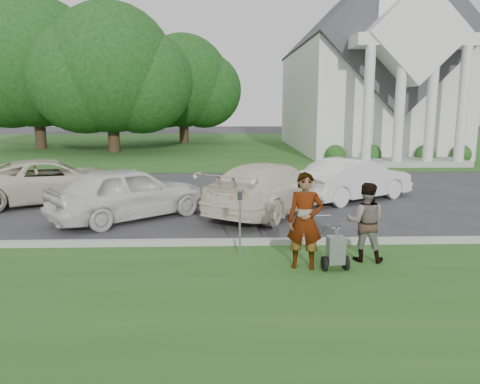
{
  "coord_description": "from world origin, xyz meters",
  "views": [
    {
      "loc": [
        -0.54,
        -9.68,
        3.16
      ],
      "look_at": [
        -0.24,
        0.0,
        1.34
      ],
      "focal_mm": 35.0,
      "sensor_mm": 36.0,
      "label": 1
    }
  ],
  "objects_px": {
    "striping_cart": "(335,251)",
    "car_d": "(354,179)",
    "person_right": "(365,223)",
    "car_b": "(128,193)",
    "church": "(364,63)",
    "car_a": "(52,181)",
    "tree_left": "(111,74)",
    "parking_meter_near": "(240,215)",
    "person_left": "(305,222)",
    "tree_back": "(183,85)",
    "car_c": "(270,188)",
    "tree_far": "(35,68)"
  },
  "relations": [
    {
      "from": "person_right",
      "to": "parking_meter_near",
      "type": "distance_m",
      "value": 2.57
    },
    {
      "from": "striping_cart",
      "to": "tree_left",
      "type": "bearing_deg",
      "value": 106.94
    },
    {
      "from": "car_b",
      "to": "person_right",
      "type": "bearing_deg",
      "value": -163.38
    },
    {
      "from": "person_left",
      "to": "tree_far",
      "type": "bearing_deg",
      "value": 133.26
    },
    {
      "from": "tree_left",
      "to": "tree_back",
      "type": "height_order",
      "value": "tree_left"
    },
    {
      "from": "person_left",
      "to": "car_b",
      "type": "xyz_separation_m",
      "value": [
        -4.23,
        4.17,
        -0.19
      ]
    },
    {
      "from": "parking_meter_near",
      "to": "car_a",
      "type": "xyz_separation_m",
      "value": [
        -6.0,
        5.78,
        -0.18
      ]
    },
    {
      "from": "tree_left",
      "to": "tree_far",
      "type": "relative_size",
      "value": 0.91
    },
    {
      "from": "tree_left",
      "to": "car_b",
      "type": "xyz_separation_m",
      "value": [
        4.77,
        -18.81,
        -4.36
      ]
    },
    {
      "from": "person_left",
      "to": "car_a",
      "type": "xyz_separation_m",
      "value": [
        -7.23,
        6.63,
        -0.23
      ]
    },
    {
      "from": "church",
      "to": "car_a",
      "type": "xyz_separation_m",
      "value": [
        -15.25,
        -17.47,
        -5.23
      ]
    },
    {
      "from": "tree_left",
      "to": "car_d",
      "type": "relative_size",
      "value": 2.51
    },
    {
      "from": "person_right",
      "to": "striping_cart",
      "type": "bearing_deg",
      "value": 51.69
    },
    {
      "from": "tree_far",
      "to": "person_right",
      "type": "height_order",
      "value": "tree_far"
    },
    {
      "from": "tree_far",
      "to": "parking_meter_near",
      "type": "distance_m",
      "value": 29.06
    },
    {
      "from": "tree_back",
      "to": "car_d",
      "type": "height_order",
      "value": "tree_back"
    },
    {
      "from": "striping_cart",
      "to": "car_d",
      "type": "bearing_deg",
      "value": 66.31
    },
    {
      "from": "car_c",
      "to": "tree_far",
      "type": "bearing_deg",
      "value": -20.53
    },
    {
      "from": "tree_left",
      "to": "car_a",
      "type": "distance_m",
      "value": 17.02
    },
    {
      "from": "tree_far",
      "to": "striping_cart",
      "type": "relative_size",
      "value": 11.53
    },
    {
      "from": "striping_cart",
      "to": "car_b",
      "type": "xyz_separation_m",
      "value": [
        -4.81,
        4.31,
        0.36
      ]
    },
    {
      "from": "church",
      "to": "tree_left",
      "type": "relative_size",
      "value": 2.27
    },
    {
      "from": "tree_back",
      "to": "car_c",
      "type": "xyz_separation_m",
      "value": [
        4.8,
        -26.11,
        -3.98
      ]
    },
    {
      "from": "car_c",
      "to": "tree_back",
      "type": "bearing_deg",
      "value": -45.15
    },
    {
      "from": "tree_left",
      "to": "tree_far",
      "type": "distance_m",
      "value": 6.73
    },
    {
      "from": "car_b",
      "to": "person_left",
      "type": "bearing_deg",
      "value": -173.69
    },
    {
      "from": "tree_far",
      "to": "car_a",
      "type": "xyz_separation_m",
      "value": [
        7.77,
        -19.35,
        -4.99
      ]
    },
    {
      "from": "person_left",
      "to": "car_c",
      "type": "height_order",
      "value": "person_left"
    },
    {
      "from": "tree_back",
      "to": "car_a",
      "type": "height_order",
      "value": "tree_back"
    },
    {
      "from": "car_a",
      "to": "car_b",
      "type": "xyz_separation_m",
      "value": [
        3.0,
        -2.46,
        0.04
      ]
    },
    {
      "from": "striping_cart",
      "to": "parking_meter_near",
      "type": "xyz_separation_m",
      "value": [
        -1.81,
        0.98,
        0.49
      ]
    },
    {
      "from": "car_b",
      "to": "car_c",
      "type": "bearing_deg",
      "value": -119.37
    },
    {
      "from": "car_b",
      "to": "car_d",
      "type": "xyz_separation_m",
      "value": [
        7.03,
        2.48,
        -0.05
      ]
    },
    {
      "from": "tree_back",
      "to": "car_d",
      "type": "bearing_deg",
      "value": -72.22
    },
    {
      "from": "person_left",
      "to": "parking_meter_near",
      "type": "bearing_deg",
      "value": 158.74
    },
    {
      "from": "church",
      "to": "tree_back",
      "type": "bearing_deg",
      "value": 152.15
    },
    {
      "from": "tree_back",
      "to": "car_a",
      "type": "bearing_deg",
      "value": -95.24
    },
    {
      "from": "person_right",
      "to": "church",
      "type": "bearing_deg",
      "value": -90.83
    },
    {
      "from": "tree_back",
      "to": "person_left",
      "type": "distance_m",
      "value": 31.6
    },
    {
      "from": "striping_cart",
      "to": "person_right",
      "type": "distance_m",
      "value": 0.99
    },
    {
      "from": "person_right",
      "to": "car_c",
      "type": "bearing_deg",
      "value": -56.44
    },
    {
      "from": "church",
      "to": "tree_left",
      "type": "height_order",
      "value": "church"
    },
    {
      "from": "person_left",
      "to": "person_right",
      "type": "bearing_deg",
      "value": 30.36
    },
    {
      "from": "striping_cart",
      "to": "car_b",
      "type": "height_order",
      "value": "car_b"
    },
    {
      "from": "person_left",
      "to": "car_b",
      "type": "distance_m",
      "value": 5.94
    },
    {
      "from": "car_a",
      "to": "car_c",
      "type": "xyz_separation_m",
      "value": [
        7.03,
        -1.77,
        0.04
      ]
    },
    {
      "from": "parking_meter_near",
      "to": "car_a",
      "type": "relative_size",
      "value": 0.28
    },
    {
      "from": "church",
      "to": "striping_cart",
      "type": "height_order",
      "value": "church"
    },
    {
      "from": "church",
      "to": "car_b",
      "type": "bearing_deg",
      "value": -121.57
    },
    {
      "from": "tree_back",
      "to": "car_c",
      "type": "distance_m",
      "value": 26.85
    }
  ]
}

